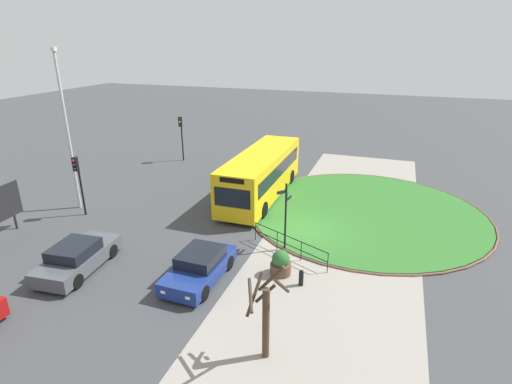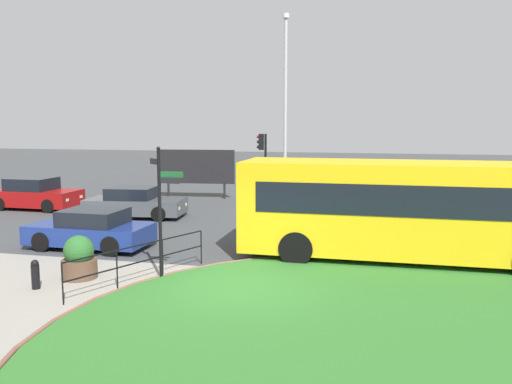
% 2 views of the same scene
% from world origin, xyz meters
% --- Properties ---
extents(ground, '(120.00, 120.00, 0.00)m').
position_xyz_m(ground, '(0.00, 0.00, 0.00)').
color(ground, '#3D3F42').
extents(sidewalk_paving, '(32.00, 7.79, 0.02)m').
position_xyz_m(sidewalk_paving, '(0.00, -2.11, 0.01)').
color(sidewalk_paving, gray).
rests_on(sidewalk_paving, ground).
extents(grass_island, '(13.84, 13.84, 0.10)m').
position_xyz_m(grass_island, '(3.84, -2.97, 0.05)').
color(grass_island, '#2D6B28').
rests_on(grass_island, ground).
extents(grass_kerb_ring, '(14.15, 14.15, 0.11)m').
position_xyz_m(grass_kerb_ring, '(3.84, -2.97, 0.06)').
color(grass_kerb_ring, brown).
rests_on(grass_kerb_ring, ground).
extents(signpost_directional, '(1.03, 0.47, 3.53)m').
position_xyz_m(signpost_directional, '(-2.19, 0.39, 2.02)').
color(signpost_directional, black).
rests_on(signpost_directional, ground).
extents(bollard_foreground, '(0.20, 0.20, 0.76)m').
position_xyz_m(bollard_foreground, '(-4.95, -1.09, 0.39)').
color(bollard_foreground, black).
rests_on(bollard_foreground, ground).
extents(railing_grass_edge, '(1.94, 4.11, 1.01)m').
position_xyz_m(railing_grass_edge, '(-2.66, 0.07, 0.66)').
color(railing_grass_edge, black).
rests_on(railing_grass_edge, ground).
extents(bus_yellow, '(9.86, 2.66, 2.98)m').
position_xyz_m(bus_yellow, '(4.18, 3.78, 1.61)').
color(bus_yellow, yellow).
rests_on(bus_yellow, ground).
extents(car_near_lane, '(4.40, 2.25, 1.33)m').
position_xyz_m(car_near_lane, '(-7.04, 8.72, 0.62)').
color(car_near_lane, '#474C51').
rests_on(car_near_lane, ground).
extents(car_far_lane, '(4.25, 1.99, 1.50)m').
position_xyz_m(car_far_lane, '(-12.75, 9.68, 0.70)').
color(car_far_lane, maroon).
rests_on(car_far_lane, ground).
extents(car_trailing, '(4.04, 1.95, 1.30)m').
position_xyz_m(car_trailing, '(-5.92, 3.18, 0.61)').
color(car_trailing, navy).
rests_on(car_trailing, ground).
extents(traffic_light_far, '(0.48, 0.31, 3.59)m').
position_xyz_m(traffic_light_far, '(-2.17, 12.68, 2.64)').
color(traffic_light_far, black).
rests_on(traffic_light_far, ground).
extents(lamppost_tall, '(0.32, 0.32, 9.39)m').
position_xyz_m(lamppost_tall, '(-1.26, 13.79, 4.99)').
color(lamppost_tall, '#B7B7BC').
rests_on(lamppost_tall, ground).
extents(billboard_left, '(4.30, 0.52, 2.67)m').
position_xyz_m(billboard_left, '(-6.38, 14.83, 1.71)').
color(billboard_left, black).
rests_on(billboard_left, ground).
extents(planter_kerbside, '(0.93, 0.93, 1.17)m').
position_xyz_m(planter_kerbside, '(-4.39, -0.02, 0.53)').
color(planter_kerbside, brown).
rests_on(planter_kerbside, ground).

